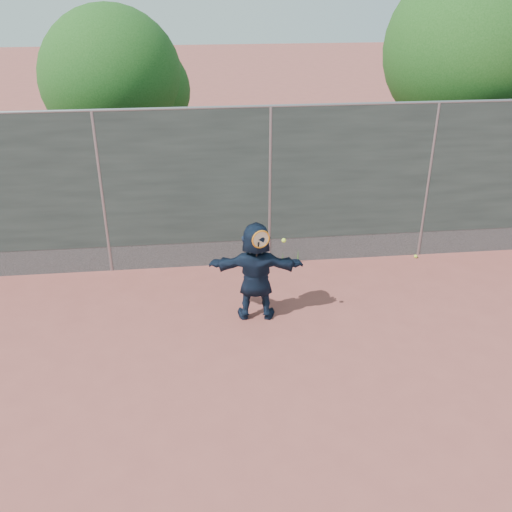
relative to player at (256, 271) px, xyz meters
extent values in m
plane|color=#9E4C42|center=(0.47, -1.62, -0.82)|extent=(80.00, 80.00, 0.00)
imported|color=#121E32|center=(0.00, 0.00, 0.00)|extent=(1.56, 0.65, 1.64)
sphere|color=#CEF636|center=(3.37, 1.73, -0.79)|extent=(0.07, 0.07, 0.07)
cube|color=#38423D|center=(0.47, 1.88, 0.93)|extent=(20.00, 0.04, 2.50)
cube|color=slate|center=(0.47, 1.88, -0.57)|extent=(20.00, 0.03, 0.50)
cylinder|color=gray|center=(0.47, 1.88, 2.18)|extent=(20.00, 0.05, 0.05)
cylinder|color=gray|center=(-2.53, 1.88, 0.68)|extent=(0.06, 0.06, 3.00)
cylinder|color=gray|center=(0.47, 1.88, 0.68)|extent=(0.06, 0.06, 3.00)
cylinder|color=gray|center=(3.47, 1.88, 0.68)|extent=(0.06, 0.06, 3.00)
torus|color=orange|center=(0.05, -0.20, 0.65)|extent=(0.29, 0.11, 0.29)
cylinder|color=beige|center=(0.05, -0.20, 0.65)|extent=(0.24, 0.08, 0.25)
cylinder|color=black|center=(0.00, -0.18, 0.45)|extent=(0.07, 0.13, 0.33)
sphere|color=#CEF636|center=(0.40, -0.22, 0.62)|extent=(0.07, 0.07, 0.07)
cylinder|color=#382314|center=(4.97, 4.08, 0.48)|extent=(0.28, 0.28, 2.60)
sphere|color=#23561C|center=(4.97, 4.08, 2.77)|extent=(3.60, 3.60, 3.60)
sphere|color=#23561C|center=(5.69, 4.28, 2.41)|extent=(2.52, 2.52, 2.52)
cylinder|color=#382314|center=(-2.53, 4.88, 0.28)|extent=(0.28, 0.28, 2.20)
sphere|color=#23561C|center=(-2.53, 4.88, 2.21)|extent=(3.00, 3.00, 3.00)
sphere|color=#23561C|center=(-1.93, 5.08, 1.91)|extent=(2.10, 2.10, 2.10)
cone|color=#387226|center=(0.72, 1.76, -0.69)|extent=(0.03, 0.03, 0.26)
cone|color=#387226|center=(1.02, 1.78, -0.67)|extent=(0.03, 0.03, 0.30)
cone|color=#387226|center=(0.37, 1.74, -0.71)|extent=(0.03, 0.03, 0.22)
camera|label=1|loc=(-0.89, -7.88, 4.26)|focal=40.00mm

